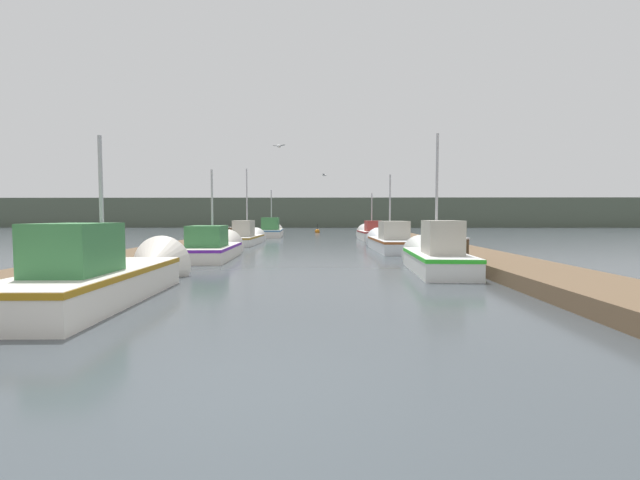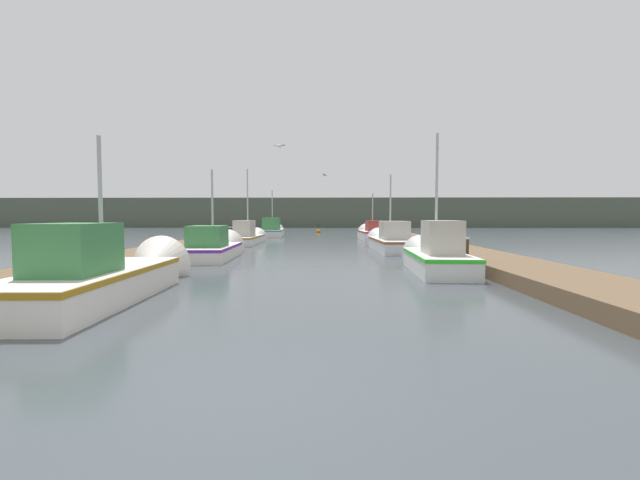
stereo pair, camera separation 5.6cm
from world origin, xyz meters
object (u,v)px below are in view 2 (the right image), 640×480
object	(u,v)px
fishing_boat_0	(113,274)
seagull_lead	(325,175)
fishing_boat_4	(248,237)
mooring_piling_0	(464,253)
fishing_boat_3	(389,241)
seagull_1	(279,146)
channel_buoy	(318,231)
fishing_boat_5	(372,233)
mooring_piling_1	(266,226)
mooring_piling_2	(230,235)
fishing_boat_1	(435,255)
fishing_boat_2	(215,247)
fishing_boat_6	(273,230)

from	to	relation	value
fishing_boat_0	seagull_lead	xyz separation A→B (m)	(4.33, 15.93, 3.57)
fishing_boat_4	mooring_piling_0	bearing A→B (deg)	-52.75
fishing_boat_3	fishing_boat_0	bearing A→B (deg)	-123.46
seagull_lead	seagull_1	size ratio (longest dim) A/B	1.00
fishing_boat_4	channel_buoy	xyz separation A→B (m)	(3.80, 16.88, -0.28)
mooring_piling_0	fishing_boat_3	bearing A→B (deg)	99.26
fishing_boat_4	seagull_lead	xyz separation A→B (m)	(4.60, -0.73, 3.60)
fishing_boat_0	fishing_boat_3	distance (m)	14.40
fishing_boat_4	fishing_boat_5	world-z (taller)	fishing_boat_4
fishing_boat_0	mooring_piling_1	bearing A→B (deg)	90.78
fishing_boat_4	fishing_boat_3	bearing A→B (deg)	-28.88
fishing_boat_3	mooring_piling_2	bearing A→B (deg)	153.53
fishing_boat_1	seagull_1	xyz separation A→B (m)	(-5.40, 5.81, 4.25)
fishing_boat_1	fishing_boat_5	xyz separation A→B (m)	(-0.16, 17.40, -0.04)
seagull_lead	seagull_1	bearing A→B (deg)	173.07
seagull_lead	fishing_boat_3	bearing A→B (deg)	-127.62
fishing_boat_4	mooring_piling_0	size ratio (longest dim) A/B	6.04
fishing_boat_1	fishing_boat_2	bearing A→B (deg)	155.24
seagull_1	mooring_piling_1	bearing A→B (deg)	117.75
fishing_boat_5	seagull_1	bearing A→B (deg)	-117.05
mooring_piling_1	seagull_1	xyz separation A→B (m)	(3.75, -21.70, 4.04)
fishing_boat_4	channel_buoy	bearing A→B (deg)	77.81
seagull_lead	seagull_1	world-z (taller)	seagull_1
fishing_boat_6	fishing_boat_4	bearing A→B (deg)	-94.60
seagull_lead	seagull_1	distance (m)	6.27
fishing_boat_3	seagull_1	size ratio (longest dim) A/B	11.63
fishing_boat_6	mooring_piling_1	world-z (taller)	fishing_boat_6
fishing_boat_0	fishing_boat_2	size ratio (longest dim) A/B	1.12
fishing_boat_1	mooring_piling_2	world-z (taller)	fishing_boat_1
fishing_boat_1	mooring_piling_0	world-z (taller)	fishing_boat_1
fishing_boat_1	fishing_boat_6	world-z (taller)	fishing_boat_1
fishing_boat_2	mooring_piling_0	size ratio (longest dim) A/B	5.59
fishing_boat_0	seagull_1	distance (m)	11.14
seagull_lead	mooring_piling_1	bearing A→B (deg)	31.17
fishing_boat_5	mooring_piling_2	size ratio (longest dim) A/B	4.92
fishing_boat_0	mooring_piling_0	distance (m)	9.88
fishing_boat_4	mooring_piling_1	xyz separation A→B (m)	(-1.10, 15.06, 0.26)
fishing_boat_0	fishing_boat_5	world-z (taller)	fishing_boat_5
mooring_piling_2	fishing_boat_3	bearing A→B (deg)	-24.49
mooring_piling_1	fishing_boat_0	bearing A→B (deg)	-87.53
fishing_boat_1	channel_buoy	distance (m)	29.64
fishing_boat_2	channel_buoy	xyz separation A→B (m)	(3.56, 25.32, -0.27)
fishing_boat_2	mooring_piling_2	bearing A→B (deg)	96.23
mooring_piling_0	mooring_piling_1	distance (m)	29.01
mooring_piling_2	fishing_boat_2	bearing A→B (deg)	-81.15
fishing_boat_3	seagull_1	xyz separation A→B (m)	(-5.14, -2.26, 4.28)
mooring_piling_2	channel_buoy	bearing A→B (deg)	74.40
fishing_boat_2	mooring_piling_1	distance (m)	23.53
fishing_boat_6	mooring_piling_0	world-z (taller)	fishing_boat_6
fishing_boat_0	channel_buoy	world-z (taller)	fishing_boat_0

